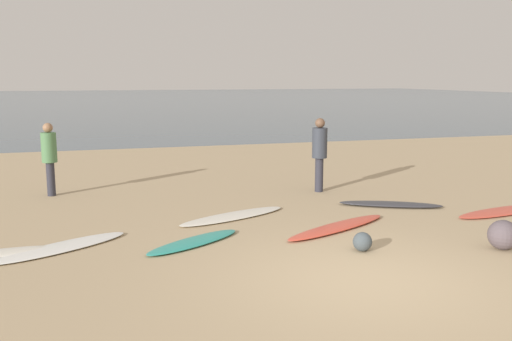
{
  "coord_description": "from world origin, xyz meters",
  "views": [
    {
      "loc": [
        -3.66,
        -6.71,
        2.82
      ],
      "look_at": [
        0.15,
        5.98,
        0.6
      ],
      "focal_mm": 39.45,
      "sensor_mm": 36.0,
      "label": 1
    }
  ],
  "objects_px": {
    "surfboard_3": "(194,242)",
    "surfboard_5": "(338,227)",
    "person_1": "(320,149)",
    "beach_rock_near": "(362,242)",
    "surfboard_2": "(61,247)",
    "surfboard_6": "(391,204)",
    "surfboard_7": "(504,211)",
    "beach_rock_far": "(503,235)",
    "surfboard_4": "(233,216)",
    "person_0": "(49,153)"
  },
  "relations": [
    {
      "from": "person_0",
      "to": "beach_rock_far",
      "type": "relative_size",
      "value": 3.54
    },
    {
      "from": "surfboard_4",
      "to": "person_0",
      "type": "relative_size",
      "value": 1.44
    },
    {
      "from": "surfboard_5",
      "to": "beach_rock_near",
      "type": "height_order",
      "value": "beach_rock_near"
    },
    {
      "from": "surfboard_6",
      "to": "beach_rock_far",
      "type": "xyz_separation_m",
      "value": [
        0.17,
        -3.3,
        0.2
      ]
    },
    {
      "from": "surfboard_3",
      "to": "person_1",
      "type": "bearing_deg",
      "value": 10.61
    },
    {
      "from": "surfboard_3",
      "to": "surfboard_7",
      "type": "xyz_separation_m",
      "value": [
        6.63,
        0.33,
        -0.0
      ]
    },
    {
      "from": "surfboard_5",
      "to": "person_1",
      "type": "xyz_separation_m",
      "value": [
        1.04,
        3.33,
        1.03
      ]
    },
    {
      "from": "surfboard_2",
      "to": "surfboard_5",
      "type": "bearing_deg",
      "value": -33.24
    },
    {
      "from": "surfboard_4",
      "to": "person_1",
      "type": "distance_m",
      "value": 3.47
    },
    {
      "from": "beach_rock_far",
      "to": "surfboard_2",
      "type": "bearing_deg",
      "value": 163.1
    },
    {
      "from": "surfboard_5",
      "to": "beach_rock_far",
      "type": "distance_m",
      "value": 2.84
    },
    {
      "from": "surfboard_6",
      "to": "beach_rock_far",
      "type": "relative_size",
      "value": 4.51
    },
    {
      "from": "surfboard_7",
      "to": "beach_rock_far",
      "type": "bearing_deg",
      "value": -141.49
    },
    {
      "from": "surfboard_6",
      "to": "beach_rock_near",
      "type": "xyz_separation_m",
      "value": [
        -2.09,
        -2.71,
        0.11
      ]
    },
    {
      "from": "surfboard_6",
      "to": "beach_rock_far",
      "type": "height_order",
      "value": "beach_rock_far"
    },
    {
      "from": "surfboard_5",
      "to": "surfboard_7",
      "type": "xyz_separation_m",
      "value": [
        3.88,
        0.18,
        -0.01
      ]
    },
    {
      "from": "beach_rock_near",
      "to": "surfboard_4",
      "type": "bearing_deg",
      "value": 118.12
    },
    {
      "from": "surfboard_7",
      "to": "surfboard_2",
      "type": "bearing_deg",
      "value": 169.13
    },
    {
      "from": "surfboard_6",
      "to": "person_0",
      "type": "xyz_separation_m",
      "value": [
        -7.2,
        3.35,
        0.98
      ]
    },
    {
      "from": "surfboard_6",
      "to": "surfboard_7",
      "type": "relative_size",
      "value": 0.88
    },
    {
      "from": "surfboard_3",
      "to": "surfboard_6",
      "type": "relative_size",
      "value": 0.9
    },
    {
      "from": "surfboard_2",
      "to": "surfboard_4",
      "type": "relative_size",
      "value": 0.96
    },
    {
      "from": "person_0",
      "to": "beach_rock_far",
      "type": "distance_m",
      "value": 9.95
    },
    {
      "from": "surfboard_4",
      "to": "beach_rock_far",
      "type": "bearing_deg",
      "value": -64.36
    },
    {
      "from": "surfboard_3",
      "to": "beach_rock_far",
      "type": "height_order",
      "value": "beach_rock_far"
    },
    {
      "from": "surfboard_6",
      "to": "person_1",
      "type": "bearing_deg",
      "value": 140.26
    },
    {
      "from": "surfboard_3",
      "to": "surfboard_5",
      "type": "bearing_deg",
      "value": -28.92
    },
    {
      "from": "surfboard_6",
      "to": "person_0",
      "type": "relative_size",
      "value": 1.28
    },
    {
      "from": "person_1",
      "to": "surfboard_6",
      "type": "bearing_deg",
      "value": 41.15
    },
    {
      "from": "surfboard_3",
      "to": "person_0",
      "type": "distance_m",
      "value": 5.58
    },
    {
      "from": "surfboard_4",
      "to": "surfboard_5",
      "type": "bearing_deg",
      "value": -63.01
    },
    {
      "from": "surfboard_7",
      "to": "beach_rock_near",
      "type": "xyz_separation_m",
      "value": [
        -4.07,
        -1.52,
        0.12
      ]
    },
    {
      "from": "surfboard_2",
      "to": "person_1",
      "type": "distance_m",
      "value": 6.8
    },
    {
      "from": "surfboard_5",
      "to": "surfboard_3",
      "type": "bearing_deg",
      "value": 156.9
    },
    {
      "from": "surfboard_5",
      "to": "beach_rock_near",
      "type": "relative_size",
      "value": 8.44
    },
    {
      "from": "person_0",
      "to": "person_1",
      "type": "relative_size",
      "value": 0.96
    },
    {
      "from": "surfboard_5",
      "to": "surfboard_6",
      "type": "xyz_separation_m",
      "value": [
        1.91,
        1.37,
        0.01
      ]
    },
    {
      "from": "surfboard_4",
      "to": "beach_rock_near",
      "type": "distance_m",
      "value": 3.12
    },
    {
      "from": "person_0",
      "to": "beach_rock_far",
      "type": "bearing_deg",
      "value": 69.53
    },
    {
      "from": "surfboard_2",
      "to": "surfboard_6",
      "type": "distance_m",
      "value": 6.91
    },
    {
      "from": "surfboard_2",
      "to": "surfboard_6",
      "type": "height_order",
      "value": "surfboard_6"
    },
    {
      "from": "surfboard_7",
      "to": "person_1",
      "type": "bearing_deg",
      "value": 121.29
    },
    {
      "from": "surfboard_5",
      "to": "person_1",
      "type": "distance_m",
      "value": 3.64
    },
    {
      "from": "surfboard_5",
      "to": "beach_rock_near",
      "type": "xyz_separation_m",
      "value": [
        -0.18,
        -1.34,
        0.11
      ]
    },
    {
      "from": "surfboard_7",
      "to": "person_0",
      "type": "height_order",
      "value": "person_0"
    },
    {
      "from": "beach_rock_far",
      "to": "surfboard_3",
      "type": "bearing_deg",
      "value": 159.78
    },
    {
      "from": "beach_rock_far",
      "to": "surfboard_5",
      "type": "bearing_deg",
      "value": 137.14
    },
    {
      "from": "surfboard_5",
      "to": "surfboard_7",
      "type": "relative_size",
      "value": 1.06
    },
    {
      "from": "surfboard_3",
      "to": "surfboard_5",
      "type": "relative_size",
      "value": 0.75
    },
    {
      "from": "surfboard_2",
      "to": "surfboard_5",
      "type": "relative_size",
      "value": 0.91
    }
  ]
}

